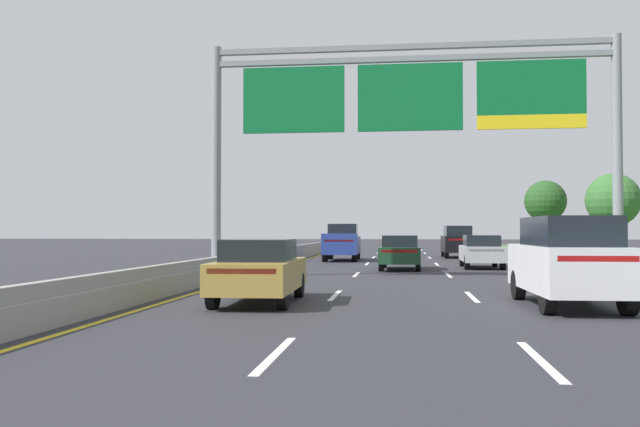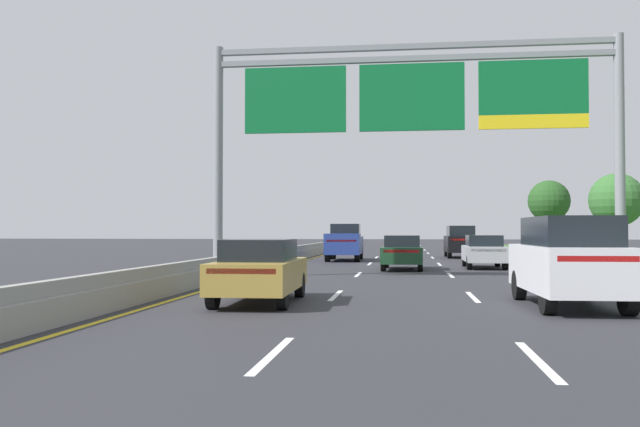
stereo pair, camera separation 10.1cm
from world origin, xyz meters
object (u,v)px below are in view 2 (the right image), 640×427
Objects in this scene: car_black_right_lane_suv at (460,241)px; overhead_sign_gantry at (411,108)px; car_silver_right_lane_sedan at (484,251)px; roadside_tree_distant at (549,201)px; car_white_right_lane_suv at (568,260)px; roadside_tree_far at (617,200)px; pickup_truck_blue at (345,243)px; car_darkgreen_centre_lane_sedan at (402,252)px; car_gold_left_lane_sedan at (260,270)px.

overhead_sign_gantry is at bearing 170.42° from car_black_right_lane_suv.
roadside_tree_distant is at bearing -17.68° from car_silver_right_lane_sedan.
roadside_tree_far is (9.19, 27.36, 2.57)m from car_white_right_lane_suv.
car_white_right_lane_suv and car_black_right_lane_suv have the same top height.
pickup_truck_blue is 25.28m from car_white_right_lane_suv.
pickup_truck_blue is at bearing -169.11° from roadside_tree_far.
car_silver_right_lane_sedan is 0.83× the size of roadside_tree_far.
car_silver_right_lane_sedan is 16.72m from car_white_right_lane_suv.
roadside_tree_far is at bearing -40.12° from car_silver_right_lane_sedan.
car_darkgreen_centre_lane_sedan is (-3.86, -1.78, 0.00)m from car_silver_right_lane_sedan.
roadside_tree_far reaches higher than car_silver_right_lane_sedan.
roadside_tree_distant is (7.82, 10.29, 3.05)m from car_black_right_lane_suv.
car_gold_left_lane_sedan is 1.00× the size of car_darkgreen_centre_lane_sedan.
car_white_right_lane_suv is at bearing -91.87° from car_gold_left_lane_sedan.
roadside_tree_far is (9.33, -2.14, 2.57)m from car_black_right_lane_suv.
roadside_tree_far is at bearing -32.67° from car_gold_left_lane_sedan.
pickup_truck_blue is 8.99m from car_black_right_lane_suv.
pickup_truck_blue is 1.22× the size of car_gold_left_lane_sedan.
roadside_tree_far reaches higher than pickup_truck_blue.
pickup_truck_blue is at bearing 15.65° from car_white_right_lane_suv.
car_gold_left_lane_sedan and car_darkgreen_centre_lane_sedan have the same top height.
overhead_sign_gantry is at bearing -25.37° from car_gold_left_lane_sedan.
car_gold_left_lane_sedan is (-7.31, -16.67, 0.00)m from car_silver_right_lane_sedan.
roadside_tree_distant is at bearing -22.18° from car_gold_left_lane_sedan.
pickup_truck_blue reaches higher than car_silver_right_lane_sedan.
overhead_sign_gantry is 3.18× the size of car_white_right_lane_suv.
car_silver_right_lane_sedan is 1.00× the size of car_darkgreen_centre_lane_sedan.
pickup_truck_blue is 1.02× the size of roadside_tree_far.
roadside_tree_distant reaches higher than pickup_truck_blue.
pickup_truck_blue is at bearing 45.40° from car_silver_right_lane_sedan.
overhead_sign_gantry is 21.72m from car_black_right_lane_suv.
car_white_right_lane_suv is 1.01× the size of car_black_right_lane_suv.
car_darkgreen_centre_lane_sedan is 18.28m from roadside_tree_far.
overhead_sign_gantry is 33.14m from roadside_tree_distant.
car_silver_right_lane_sedan is at bearing -179.91° from car_black_right_lane_suv.
car_silver_right_lane_sedan is 0.94× the size of car_black_right_lane_suv.
pickup_truck_blue is 17.08m from roadside_tree_far.
car_gold_left_lane_sedan is at bearing -110.74° from roadside_tree_distant.
overhead_sign_gantry is 2.77× the size of pickup_truck_blue.
roadside_tree_distant is at bearing -37.57° from car_black_right_lane_suv.
car_gold_left_lane_sedan is (-3.83, -8.63, -5.48)m from overhead_sign_gantry.
roadside_tree_far is at bearing -83.07° from roadside_tree_distant.
roadside_tree_distant is at bearing 96.93° from roadside_tree_far.
car_gold_left_lane_sedan is 42.61m from roadside_tree_distant.
car_white_right_lane_suv is 28.98m from roadside_tree_far.
overhead_sign_gantry is at bearing -175.50° from car_darkgreen_centre_lane_sedan.
pickup_truck_blue reaches higher than car_gold_left_lane_sedan.
car_silver_right_lane_sedan is at bearing -136.45° from pickup_truck_blue.
roadside_tree_distant is (11.59, 24.85, 3.33)m from car_darkgreen_centre_lane_sedan.
car_gold_left_lane_sedan is 32.06m from roadside_tree_far.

